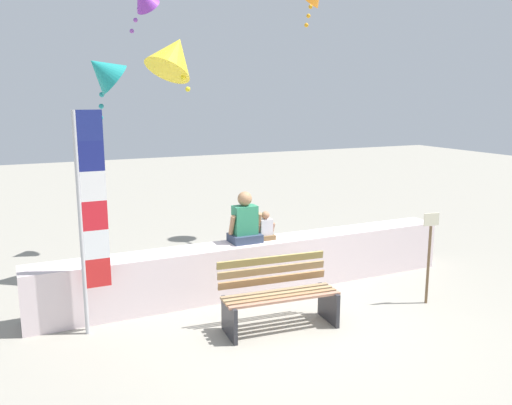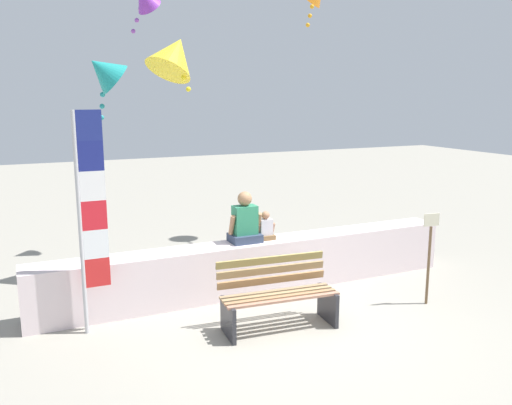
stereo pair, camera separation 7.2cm
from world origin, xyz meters
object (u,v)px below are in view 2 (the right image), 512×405
(park_bench, at_px, (277,296))
(kite_yellow, at_px, (174,55))
(kite_teal, at_px, (104,71))
(flag_banner, at_px, (88,211))
(person_child, at_px, (266,228))
(person_adult, at_px, (245,222))
(sign_post, at_px, (429,251))

(park_bench, height_order, kite_yellow, kite_yellow)
(kite_teal, bearing_deg, flag_banner, -106.83)
(park_bench, height_order, kite_teal, kite_teal)
(kite_teal, bearing_deg, person_child, -33.63)
(park_bench, height_order, person_adult, person_adult)
(park_bench, xyz_separation_m, kite_yellow, (-0.49, 2.74, 3.19))
(park_bench, bearing_deg, kite_yellow, 100.16)
(person_adult, distance_m, flag_banner, 2.40)
(person_child, height_order, kite_yellow, kite_yellow)
(kite_teal, distance_m, kite_yellow, 1.15)
(person_adult, distance_m, kite_teal, 3.15)
(sign_post, bearing_deg, park_bench, 174.70)
(park_bench, relative_size, person_child, 3.50)
(person_adult, xyz_separation_m, sign_post, (2.19, -1.54, -0.30))
(kite_teal, relative_size, kite_yellow, 0.93)
(park_bench, relative_size, kite_yellow, 1.28)
(park_bench, bearing_deg, flag_banner, 159.26)
(person_adult, relative_size, kite_teal, 0.69)
(person_adult, relative_size, sign_post, 0.58)
(person_child, xyz_separation_m, kite_teal, (-2.08, 1.38, 2.37))
(sign_post, bearing_deg, flag_banner, 166.96)
(flag_banner, height_order, kite_yellow, kite_yellow)
(kite_teal, xyz_separation_m, kite_yellow, (1.12, 0.03, 0.27))
(park_bench, relative_size, person_adult, 2.00)
(park_bench, distance_m, kite_teal, 4.30)
(person_child, bearing_deg, park_bench, -109.27)
(person_adult, bearing_deg, kite_yellow, 113.44)
(park_bench, xyz_separation_m, kite_teal, (-1.61, 2.71, 2.92))
(person_child, bearing_deg, kite_teal, 146.37)
(person_child, xyz_separation_m, kite_yellow, (-0.95, 1.41, 2.64))
(sign_post, bearing_deg, kite_teal, 143.29)
(person_adult, distance_m, sign_post, 2.70)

